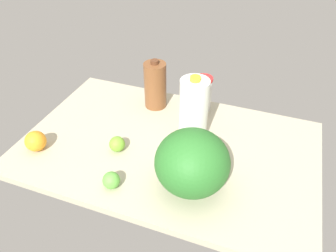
% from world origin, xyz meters
% --- Properties ---
extents(countertop, '(1.20, 0.76, 0.03)m').
position_xyz_m(countertop, '(0.00, 0.00, 0.01)').
color(countertop, '#B2AA8E').
rests_on(countertop, ground).
extents(watermelon, '(0.26, 0.26, 0.23)m').
position_xyz_m(watermelon, '(0.15, -0.18, 0.14)').
color(watermelon, '#2B7029').
rests_on(watermelon, countertop).
extents(chocolate_milk_jug, '(0.10, 0.10, 0.24)m').
position_xyz_m(chocolate_milk_jug, '(-0.16, 0.26, 0.14)').
color(chocolate_milk_jug, brown).
rests_on(chocolate_milk_jug, countertop).
extents(tumbler_cup, '(0.08, 0.08, 0.17)m').
position_xyz_m(tumbler_cup, '(0.06, 0.30, 0.12)').
color(tumbler_cup, silver).
rests_on(tumbler_cup, countertop).
extents(milk_jug, '(0.12, 0.12, 0.29)m').
position_xyz_m(milk_jug, '(0.08, 0.09, 0.17)').
color(milk_jug, white).
rests_on(milk_jug, countertop).
extents(lime_beside_bowl, '(0.06, 0.06, 0.06)m').
position_xyz_m(lime_beside_bowl, '(-0.18, -0.10, 0.06)').
color(lime_beside_bowl, '#70AF30').
rests_on(lime_beside_bowl, countertop).
extents(orange_by_jug, '(0.08, 0.08, 0.08)m').
position_xyz_m(orange_by_jug, '(-0.49, -0.21, 0.07)').
color(orange_by_jug, orange).
rests_on(orange_by_jug, countertop).
extents(lime_far_back, '(0.06, 0.06, 0.06)m').
position_xyz_m(lime_far_back, '(-0.11, -0.28, 0.06)').
color(lime_far_back, '#5EAE40').
rests_on(lime_far_back, countertop).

